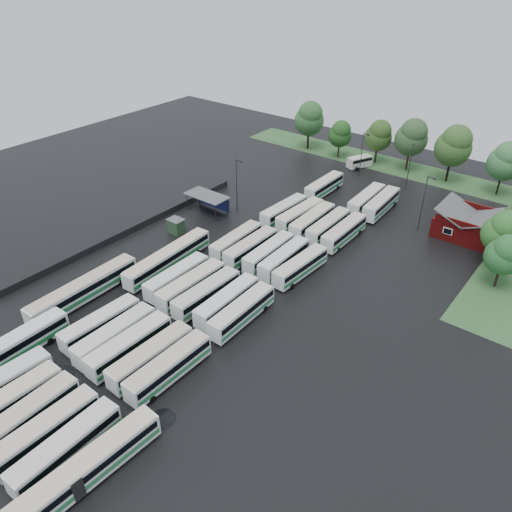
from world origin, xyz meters
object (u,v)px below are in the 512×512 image
Objects in this scene: brick_building at (467,226)px; artic_bus_east at (79,475)px; artic_bus_west_a at (2,354)px; minibus at (360,161)px.

artic_bus_east is (-12.09, -69.53, -0.11)m from brick_building.
artic_bus_west_a reaches higher than minibus.
minibus is at bearing 150.81° from brick_building.
artic_bus_west_a is (-32.97, -65.67, -0.12)m from brick_building.
brick_building is 70.57m from artic_bus_east.
artic_bus_west_a is at bearing -68.71° from minibus.
artic_bus_west_a is at bearing -116.66° from brick_building.
brick_building is 0.59× the size of artic_bus_east.
artic_bus_west_a is 21.23m from artic_bus_east.
brick_building is 33.85m from minibus.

